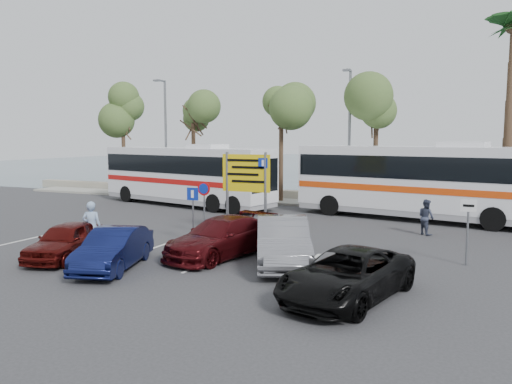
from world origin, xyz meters
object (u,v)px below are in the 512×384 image
at_px(pedestrian_near, 92,227).
at_px(coach_bus_left, 186,177).
at_px(car_blue, 114,249).
at_px(car_red, 66,241).
at_px(street_lamp_right, 349,131).
at_px(suv_black, 347,275).
at_px(street_lamp_left, 165,132).
at_px(car_maroon, 221,237).
at_px(coach_bus_right, 422,184).
at_px(pedestrian_far, 426,217).
at_px(car_silver_b, 282,241).
at_px(direction_sign, 246,179).

bearing_deg(pedestrian_near, coach_bus_left, -93.78).
bearing_deg(car_blue, car_red, 153.09).
relative_size(street_lamp_right, car_blue, 2.02).
height_order(street_lamp_right, suv_black, street_lamp_right).
bearing_deg(coach_bus_left, street_lamp_left, 139.22).
bearing_deg(car_maroon, pedestrian_near, -150.34).
bearing_deg(coach_bus_right, car_maroon, -117.12).
relative_size(street_lamp_right, pedestrian_far, 5.17).
distance_m(coach_bus_right, car_blue, 16.22).
bearing_deg(car_blue, suv_black, -17.25).
relative_size(suv_black, car_silver_b, 0.98).
xyz_separation_m(coach_bus_left, car_maroon, (8.30, -11.13, -1.08)).
height_order(coach_bus_left, suv_black, coach_bus_left).
distance_m(direction_sign, pedestrian_far, 7.99).
distance_m(coach_bus_left, pedestrian_far, 15.17).
xyz_separation_m(direction_sign, car_blue, (-1.60, -6.70, -1.78)).
distance_m(car_blue, pedestrian_far, 13.25).
bearing_deg(pedestrian_near, coach_bus_right, -149.72).
xyz_separation_m(street_lamp_right, pedestrian_far, (5.09, -7.02, -3.82)).
distance_m(street_lamp_left, street_lamp_right, 13.00).
bearing_deg(suv_black, car_red, -168.37).
bearing_deg(car_red, direction_sign, 43.32).
bearing_deg(suv_black, street_lamp_left, 148.94).
relative_size(coach_bus_left, car_maroon, 2.63).
distance_m(pedestrian_near, pedestrian_far, 13.84).
height_order(coach_bus_left, pedestrian_near, coach_bus_left).
bearing_deg(suv_black, car_silver_b, 150.63).
bearing_deg(coach_bus_right, pedestrian_far, -81.55).
bearing_deg(coach_bus_right, car_silver_b, -106.20).
bearing_deg(pedestrian_near, car_maroon, 176.32).
distance_m(coach_bus_left, suv_black, 19.48).
bearing_deg(car_maroon, car_silver_b, 7.81).
xyz_separation_m(car_red, pedestrian_far, (11.09, 9.59, 0.14)).
relative_size(street_lamp_left, coach_bus_left, 0.64).
bearing_deg(street_lamp_right, car_blue, -101.94).
relative_size(car_blue, car_silver_b, 0.83).
height_order(street_lamp_left, pedestrian_near, street_lamp_left).
xyz_separation_m(coach_bus_left, pedestrian_near, (3.67, -12.50, -0.82)).
bearing_deg(car_silver_b, street_lamp_left, 111.26).
bearing_deg(pedestrian_far, direction_sign, 71.62).
distance_m(car_blue, car_red, 2.43).
height_order(car_red, car_silver_b, car_silver_b).
distance_m(street_lamp_right, coach_bus_right, 6.07).
height_order(car_blue, car_silver_b, car_silver_b).
xyz_separation_m(direction_sign, suv_black, (6.00, -6.70, -1.78)).
relative_size(car_maroon, pedestrian_near, 2.51).
xyz_separation_m(street_lamp_right, pedestrian_near, (-5.83, -15.52, -3.65)).
bearing_deg(car_maroon, coach_bus_right, 76.07).
bearing_deg(car_maroon, street_lamp_right, 98.34).
distance_m(direction_sign, car_maroon, 4.28).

